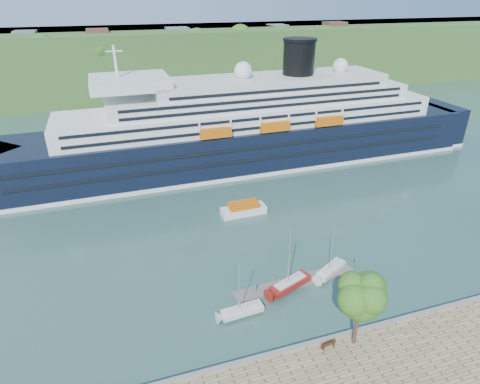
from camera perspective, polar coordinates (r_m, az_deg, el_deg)
name	(u,v)px	position (r m, az deg, el deg)	size (l,w,h in m)	color
ground	(315,347)	(51.45, 10.64, -20.87)	(400.00, 400.00, 0.00)	#2B4D45
far_hillside	(153,60)	(177.43, -12.28, 17.87)	(400.00, 50.00, 24.00)	#305823
quay_coping	(317,341)	(50.50, 10.86, -20.14)	(220.00, 0.50, 0.30)	slate
cruise_ship	(243,106)	(93.13, 0.44, 12.15)	(126.16, 18.37, 28.33)	black
park_bench	(328,343)	(49.97, 12.42, -20.29)	(1.73, 0.71, 1.11)	#482414
promenade_tree	(359,308)	(47.96, 16.62, -15.50)	(6.34, 6.34, 10.50)	#2F631A
floating_pontoon	(295,282)	(59.47, 7.84, -12.55)	(18.65, 2.28, 0.41)	gray
sailboat_white_near	(242,291)	(51.60, 0.32, -13.97)	(6.15, 1.71, 7.95)	silver
sailboat_red	(291,262)	(55.58, 7.33, -9.85)	(7.27, 2.02, 9.39)	maroon
sailboat_white_far	(333,251)	(59.72, 13.08, -8.23)	(6.33, 1.76, 8.18)	silver
tender_launch	(243,208)	(75.05, 0.50, -2.31)	(8.56, 2.93, 2.37)	#C65C0B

